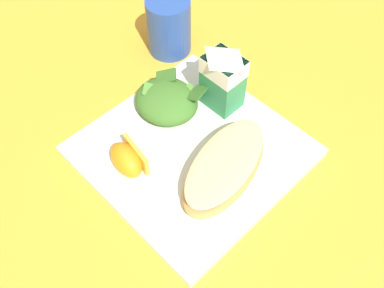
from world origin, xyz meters
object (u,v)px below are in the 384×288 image
at_px(drinking_blue_cup, 169,26).
at_px(white_plate, 192,151).
at_px(cheesy_pizza_bread, 223,169).
at_px(green_salad_pile, 167,101).
at_px(milk_carton, 223,75).
at_px(orange_wedge_front, 127,159).

bearing_deg(drinking_blue_cup, white_plate, -34.75).
xyz_separation_m(cheesy_pizza_bread, green_salad_pile, (-0.14, 0.03, 0.00)).
bearing_deg(cheesy_pizza_bread, white_plate, 176.50).
xyz_separation_m(cheesy_pizza_bread, milk_carton, (-0.09, 0.10, 0.04)).
bearing_deg(white_plate, milk_carton, 108.27).
relative_size(cheesy_pizza_bread, orange_wedge_front, 2.84).
xyz_separation_m(milk_carton, drinking_blue_cup, (-0.16, 0.04, -0.03)).
xyz_separation_m(green_salad_pile, milk_carton, (0.05, 0.07, 0.04)).
distance_m(cheesy_pizza_bread, orange_wedge_front, 0.13).
bearing_deg(milk_carton, green_salad_pile, -124.49).
bearing_deg(orange_wedge_front, drinking_blue_cup, 125.17).
bearing_deg(cheesy_pizza_bread, milk_carton, 133.82).
height_order(white_plate, green_salad_pile, green_salad_pile).
distance_m(white_plate, cheesy_pizza_bread, 0.07).
relative_size(cheesy_pizza_bread, green_salad_pile, 1.84).
relative_size(green_salad_pile, drinking_blue_cup, 1.01).
bearing_deg(milk_carton, drinking_blue_cup, 166.21).
xyz_separation_m(white_plate, cheesy_pizza_bread, (0.06, -0.00, 0.03)).
xyz_separation_m(green_salad_pile, drinking_blue_cup, (-0.11, 0.11, 0.01)).
distance_m(cheesy_pizza_bread, milk_carton, 0.14).
bearing_deg(orange_wedge_front, green_salad_pile, 110.43).
bearing_deg(orange_wedge_front, white_plate, 66.12).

